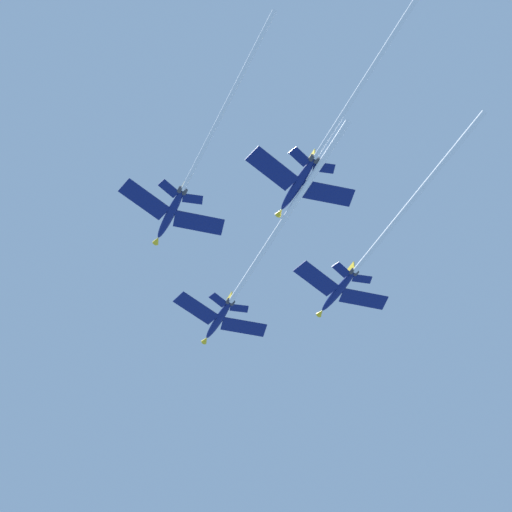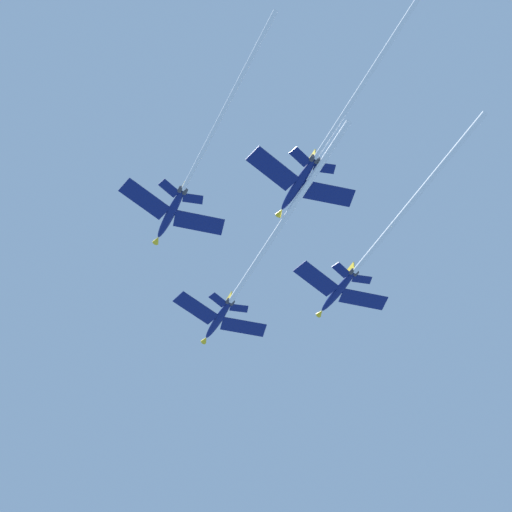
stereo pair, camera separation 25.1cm
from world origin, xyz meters
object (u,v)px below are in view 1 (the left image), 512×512
Objects in this scene: jet_left_wing at (186,184)px; jet_slot at (324,144)px; jet_right_wing at (368,255)px; jet_lead at (249,274)px.

jet_left_wing is 25.19m from jet_slot.
jet_lead is at bearing 23.30° from jet_right_wing.
jet_left_wing is 35.95m from jet_right_wing.
jet_right_wing reaches higher than jet_slot.
jet_left_wing is (-2.23, 21.84, -0.58)m from jet_lead.
jet_right_wing is at bearing -156.70° from jet_lead.
jet_lead reaches higher than jet_slot.
jet_lead is 1.12× the size of jet_right_wing.
jet_slot is (-26.39, 15.50, -3.91)m from jet_lead.
jet_lead is at bearing -30.43° from jet_slot.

